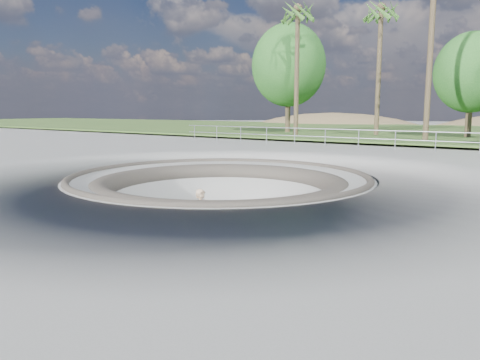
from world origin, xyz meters
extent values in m
plane|color=gray|center=(0.00, 0.00, 0.00)|extent=(180.00, 180.00, 0.00)
torus|color=gray|center=(0.00, 0.00, -2.00)|extent=(14.00, 14.00, 4.00)
cylinder|color=gray|center=(0.00, 0.00, -1.95)|extent=(6.60, 6.60, 0.10)
torus|color=#524B41|center=(0.00, 0.00, -0.02)|extent=(10.24, 10.24, 0.24)
torus|color=#524B41|center=(0.00, 0.00, -0.45)|extent=(8.91, 8.91, 0.81)
cube|color=#375A24|center=(0.00, 34.00, 0.22)|extent=(180.00, 36.00, 0.12)
ellipsoid|color=olive|center=(-22.00, 55.00, -6.44)|extent=(50.40, 36.00, 23.40)
cylinder|color=#9A9BA2|center=(0.00, 12.00, 1.17)|extent=(25.00, 0.05, 0.05)
cylinder|color=#9A9BA2|center=(0.00, 12.00, 0.72)|extent=(25.00, 0.05, 0.05)
cube|color=olive|center=(0.71, -1.77, -1.82)|extent=(0.86, 0.56, 0.02)
cylinder|color=#B3B3B8|center=(0.71, -1.77, -1.86)|extent=(0.10, 0.17, 0.04)
cylinder|color=#B3B3B8|center=(0.71, -1.77, -1.86)|extent=(0.10, 0.17, 0.04)
cylinder|color=beige|center=(0.71, -1.77, -1.87)|extent=(0.07, 0.05, 0.07)
cylinder|color=beige|center=(0.71, -1.77, -1.87)|extent=(0.07, 0.05, 0.07)
cylinder|color=beige|center=(0.71, -1.77, -1.87)|extent=(0.07, 0.05, 0.07)
cylinder|color=beige|center=(0.71, -1.77, -1.87)|extent=(0.07, 0.05, 0.07)
imported|color=beige|center=(0.71, -1.77, -0.97)|extent=(0.57, 0.70, 1.68)
cylinder|color=brown|center=(-8.76, 20.41, 5.12)|extent=(0.36, 0.36, 9.90)
cylinder|color=brown|center=(-3.43, 23.79, 5.11)|extent=(0.36, 0.36, 9.88)
cylinder|color=brown|center=(1.45, 19.61, 5.74)|extent=(0.36, 0.36, 11.15)
cylinder|color=brown|center=(-11.59, 23.87, 2.94)|extent=(0.44, 0.44, 5.55)
ellipsoid|color=#1E591E|center=(-11.59, 23.87, 6.11)|extent=(6.62, 6.02, 7.23)
cylinder|color=brown|center=(2.95, 25.05, 2.38)|extent=(0.44, 0.44, 4.41)
ellipsoid|color=#1E591E|center=(2.95, 25.05, 4.90)|extent=(5.27, 4.79, 5.75)
camera|label=1|loc=(10.01, -12.32, 2.26)|focal=35.00mm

